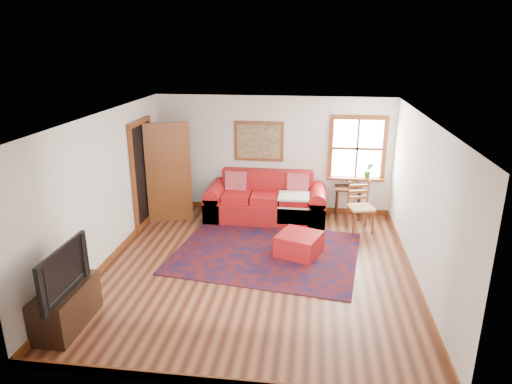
# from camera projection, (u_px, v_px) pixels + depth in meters

# --- Properties ---
(ground) EXTENTS (5.50, 5.50, 0.00)m
(ground) POSITION_uv_depth(u_px,v_px,m) (256.00, 268.00, 7.52)
(ground) COLOR #451F12
(ground) RESTS_ON ground
(room_envelope) EXTENTS (5.04, 5.54, 2.52)m
(room_envelope) POSITION_uv_depth(u_px,v_px,m) (257.00, 172.00, 7.01)
(room_envelope) COLOR silver
(room_envelope) RESTS_ON ground
(window) EXTENTS (1.18, 0.20, 1.38)m
(window) POSITION_uv_depth(u_px,v_px,m) (358.00, 155.00, 9.43)
(window) COLOR white
(window) RESTS_ON ground
(doorway) EXTENTS (0.89, 1.08, 2.14)m
(doorway) POSITION_uv_depth(u_px,v_px,m) (159.00, 172.00, 9.12)
(doorway) COLOR black
(doorway) RESTS_ON ground
(framed_artwork) EXTENTS (1.05, 0.07, 0.85)m
(framed_artwork) POSITION_uv_depth(u_px,v_px,m) (259.00, 141.00, 9.62)
(framed_artwork) COLOR brown
(framed_artwork) RESTS_ON ground
(persian_rug) EXTENTS (3.44, 2.90, 0.02)m
(persian_rug) POSITION_uv_depth(u_px,v_px,m) (266.00, 252.00, 8.06)
(persian_rug) COLOR #500F0B
(persian_rug) RESTS_ON ground
(red_leather_sofa) EXTENTS (2.47, 1.02, 0.97)m
(red_leather_sofa) POSITION_uv_depth(u_px,v_px,m) (266.00, 204.00, 9.56)
(red_leather_sofa) COLOR #AB1619
(red_leather_sofa) RESTS_ON ground
(red_ottoman) EXTENTS (0.88, 0.88, 0.39)m
(red_ottoman) POSITION_uv_depth(u_px,v_px,m) (299.00, 244.00, 7.94)
(red_ottoman) COLOR #AB1619
(red_ottoman) RESTS_ON ground
(side_table) EXTENTS (0.56, 0.42, 0.67)m
(side_table) POSITION_uv_depth(u_px,v_px,m) (348.00, 193.00, 9.51)
(side_table) COLOR #311C10
(side_table) RESTS_ON ground
(ladder_back_chair) EXTENTS (0.55, 0.54, 0.97)m
(ladder_back_chair) POSITION_uv_depth(u_px,v_px,m) (360.00, 205.00, 8.90)
(ladder_back_chair) COLOR tan
(ladder_back_chair) RESTS_ON ground
(media_cabinet) EXTENTS (0.46, 1.03, 0.57)m
(media_cabinet) POSITION_uv_depth(u_px,v_px,m) (66.00, 307.00, 5.92)
(media_cabinet) COLOR #311C10
(media_cabinet) RESTS_ON ground
(television) EXTENTS (0.14, 1.10, 0.63)m
(television) POSITION_uv_depth(u_px,v_px,m) (56.00, 271.00, 5.60)
(television) COLOR black
(television) RESTS_ON media_cabinet
(candle_hurricane) EXTENTS (0.12, 0.12, 0.18)m
(candle_hurricane) POSITION_uv_depth(u_px,v_px,m) (82.00, 266.00, 6.20)
(candle_hurricane) COLOR silver
(candle_hurricane) RESTS_ON media_cabinet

